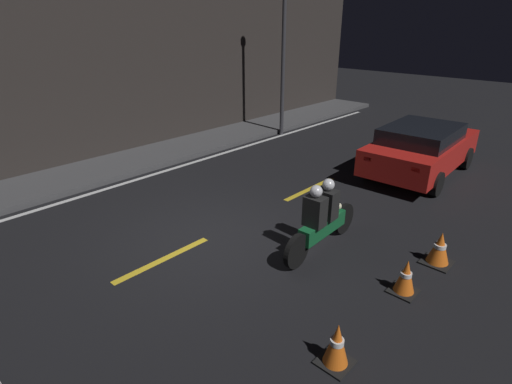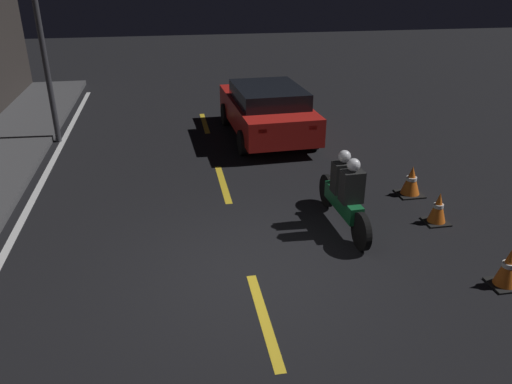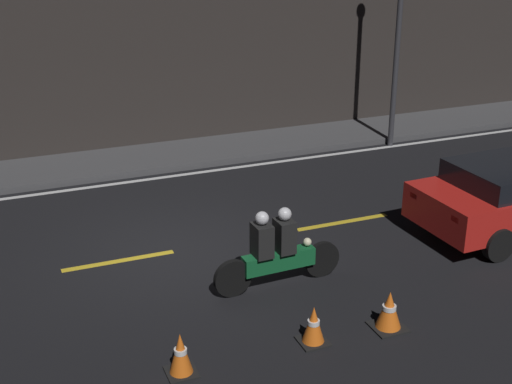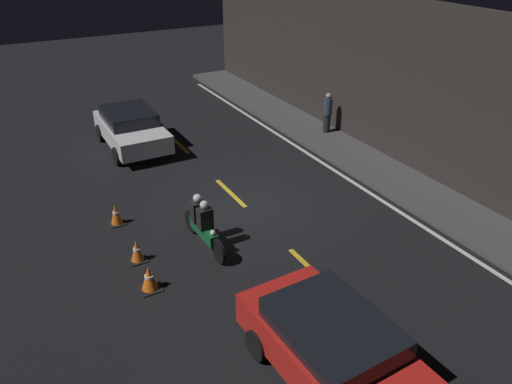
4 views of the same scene
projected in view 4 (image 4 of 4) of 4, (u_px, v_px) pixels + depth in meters
ground_plane at (245, 207)px, 14.77m from camera, size 56.00×56.00×0.00m
raised_curb at (377, 169)px, 16.86m from camera, size 28.00×1.94×0.15m
building_front at (413, 89)px, 16.09m from camera, size 28.00×0.30×5.41m
lane_dash_a at (143, 110)px, 22.49m from camera, size 2.00×0.14×0.01m
lane_dash_b at (179, 144)px, 19.02m from camera, size 2.00×0.14×0.01m
lane_dash_c at (231, 193)px, 15.54m from camera, size 2.00×0.14×0.01m
lane_dash_d at (312, 270)px, 12.06m from camera, size 2.00×0.14×0.01m
lane_solid_kerb at (348, 179)px, 16.38m from camera, size 25.20×0.14×0.01m
sedan_white at (131, 128)px, 18.40m from camera, size 4.02×2.00×1.40m
taxi_red at (337, 352)px, 8.77m from camera, size 4.23×2.11×1.39m
motorcycle at (203, 224)px, 12.73m from camera, size 2.26×0.39×1.39m
traffic_cone_near at (116, 214)px, 13.81m from camera, size 0.42×0.42×0.62m
traffic_cone_mid at (137, 251)px, 12.29m from camera, size 0.42×0.42×0.59m
traffic_cone_far at (149, 278)px, 11.32m from camera, size 0.49×0.49×0.61m
pedestrian at (327, 113)px, 19.35m from camera, size 0.34×0.34×1.56m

